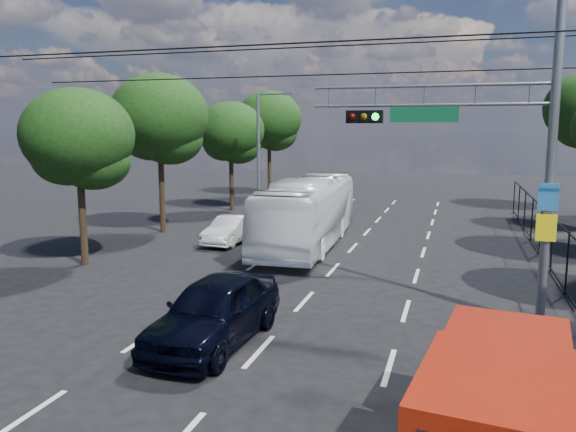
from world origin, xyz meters
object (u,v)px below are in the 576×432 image
at_px(red_pickup, 500,407).
at_px(navy_hatchback, 215,311).
at_px(signal_mast, 502,124).
at_px(white_bus, 308,212).
at_px(white_van, 230,230).

distance_m(red_pickup, navy_hatchback, 7.17).
height_order(signal_mast, white_bus, signal_mast).
distance_m(signal_mast, navy_hatchback, 8.73).
height_order(red_pickup, navy_hatchback, red_pickup).
relative_size(white_bus, white_van, 2.89).
xyz_separation_m(red_pickup, navy_hatchback, (-6.19, 3.60, -0.27)).
bearing_deg(signal_mast, white_bus, 132.54).
xyz_separation_m(navy_hatchback, white_bus, (-0.80, 11.74, 0.67)).
xyz_separation_m(signal_mast, white_van, (-10.78, 7.43, -4.63)).
bearing_deg(red_pickup, signal_mast, 87.70).
height_order(signal_mast, white_van, signal_mast).
xyz_separation_m(white_bus, white_van, (-3.50, -0.51, -0.88)).
distance_m(signal_mast, red_pickup, 8.49).
xyz_separation_m(navy_hatchback, white_van, (-4.30, 11.23, -0.20)).
bearing_deg(white_bus, navy_hatchback, -88.65).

